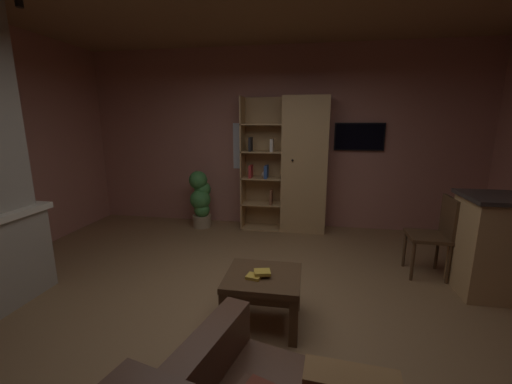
% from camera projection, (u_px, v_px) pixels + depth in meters
% --- Properties ---
extents(floor, '(6.36, 5.28, 0.02)m').
position_uv_depth(floor, '(249.00, 312.00, 2.95)').
color(floor, olive).
rests_on(floor, ground).
extents(wall_back, '(6.48, 0.06, 2.88)m').
position_uv_depth(wall_back, '(279.00, 139.00, 5.21)').
color(wall_back, '#AD7060').
rests_on(wall_back, ground).
extents(window_pane_back, '(0.80, 0.01, 0.75)m').
position_uv_depth(window_pane_back, '(257.00, 146.00, 5.26)').
color(window_pane_back, white).
extents(bookshelf_cabinet, '(1.34, 0.41, 2.10)m').
position_uv_depth(bookshelf_cabinet, '(298.00, 166.00, 4.98)').
color(bookshelf_cabinet, tan).
rests_on(bookshelf_cabinet, ground).
extents(coffee_table, '(0.64, 0.58, 0.45)m').
position_uv_depth(coffee_table, '(263.00, 285.00, 2.72)').
color(coffee_table, '#4C331E').
rests_on(coffee_table, ground).
extents(table_book_0, '(0.14, 0.13, 0.03)m').
position_uv_depth(table_book_0, '(254.00, 277.00, 2.65)').
color(table_book_0, gold).
rests_on(table_book_0, coffee_table).
extents(table_book_1, '(0.16, 0.14, 0.03)m').
position_uv_depth(table_book_1, '(262.00, 272.00, 2.66)').
color(table_book_1, gold).
rests_on(table_book_1, coffee_table).
extents(dining_chair, '(0.43, 0.43, 0.92)m').
position_uv_depth(dining_chair, '(436.00, 231.00, 3.54)').
color(dining_chair, '#4C331E').
rests_on(dining_chair, ground).
extents(potted_floor_plant, '(0.35, 0.37, 0.94)m').
position_uv_depth(potted_floor_plant, '(201.00, 198.00, 5.22)').
color(potted_floor_plant, '#9E896B').
rests_on(potted_floor_plant, ground).
extents(wall_mounted_tv, '(0.75, 0.06, 0.42)m').
position_uv_depth(wall_mounted_tv, '(359.00, 137.00, 4.93)').
color(wall_mounted_tv, black).
extents(track_light_spot_0, '(0.07, 0.07, 0.09)m').
position_uv_depth(track_light_spot_0, '(19.00, 2.00, 2.96)').
color(track_light_spot_0, black).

